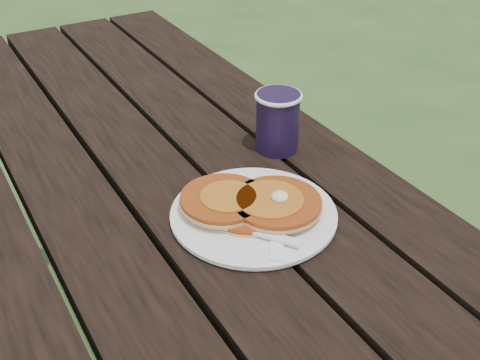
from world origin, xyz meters
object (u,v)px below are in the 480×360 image
picnic_table (172,329)px  pancake_stack (251,203)px  plate (254,215)px  coffee_cup (278,119)px

picnic_table → pancake_stack: size_ratio=8.58×
plate → coffee_cup: size_ratio=2.27×
pancake_stack → coffee_cup: 0.23m
plate → coffee_cup: bearing=47.4°
pancake_stack → coffee_cup: (0.15, 0.16, 0.04)m
picnic_table → plate: plate is taller
picnic_table → pancake_stack: 0.45m
picnic_table → plate: 0.44m
plate → pancake_stack: (-0.00, 0.01, 0.02)m
coffee_cup → picnic_table: bearing=175.9°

